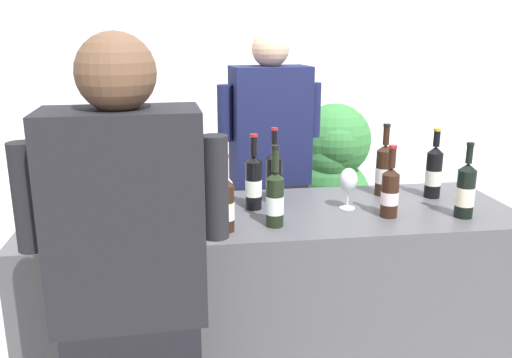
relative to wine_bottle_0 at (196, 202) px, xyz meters
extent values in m
cube|color=white|center=(0.34, 2.79, 0.33)|extent=(8.00, 0.10, 2.80)
cube|color=#4C4C51|center=(0.34, 0.19, -0.60)|extent=(2.09, 0.68, 0.95)
cylinder|color=black|center=(0.00, 0.00, -0.02)|extent=(0.08, 0.08, 0.20)
cone|color=black|center=(0.00, 0.00, 0.09)|extent=(0.08, 0.08, 0.03)
cylinder|color=black|center=(0.00, 0.00, 0.14)|extent=(0.03, 0.03, 0.08)
cylinder|color=#333338|center=(0.00, 0.00, 0.19)|extent=(0.04, 0.04, 0.01)
cylinder|color=black|center=(0.36, 0.34, -0.02)|extent=(0.08, 0.08, 0.20)
cone|color=black|center=(0.36, 0.34, 0.09)|extent=(0.08, 0.08, 0.03)
cylinder|color=black|center=(0.36, 0.34, 0.16)|extent=(0.03, 0.03, 0.10)
cylinder|color=maroon|center=(0.36, 0.34, 0.21)|extent=(0.03, 0.03, 0.01)
cylinder|color=black|center=(1.11, 0.30, -0.02)|extent=(0.07, 0.07, 0.21)
cone|color=black|center=(1.11, 0.30, 0.10)|extent=(0.07, 0.07, 0.03)
cylinder|color=black|center=(1.11, 0.30, 0.16)|extent=(0.03, 0.03, 0.07)
cylinder|color=#B79333|center=(1.11, 0.30, 0.20)|extent=(0.03, 0.03, 0.01)
cylinder|color=silver|center=(1.11, 0.30, -0.03)|extent=(0.07, 0.07, 0.07)
cylinder|color=black|center=(0.80, 0.07, -0.03)|extent=(0.07, 0.07, 0.18)
cone|color=black|center=(0.80, 0.07, 0.07)|extent=(0.07, 0.07, 0.03)
cylinder|color=black|center=(0.80, 0.07, 0.13)|extent=(0.03, 0.03, 0.08)
cylinder|color=maroon|center=(0.80, 0.07, 0.18)|extent=(0.03, 0.03, 0.01)
cylinder|color=silver|center=(0.80, 0.07, -0.04)|extent=(0.07, 0.07, 0.05)
cylinder|color=black|center=(-0.35, 0.19, -0.02)|extent=(0.08, 0.08, 0.20)
cone|color=black|center=(-0.35, 0.19, 0.10)|extent=(0.08, 0.08, 0.04)
cylinder|color=black|center=(-0.35, 0.19, 0.15)|extent=(0.03, 0.03, 0.07)
cylinder|color=black|center=(-0.35, 0.19, 0.19)|extent=(0.03, 0.03, 0.01)
cylinder|color=black|center=(-0.54, 0.27, -0.03)|extent=(0.08, 0.08, 0.18)
cone|color=black|center=(-0.54, 0.27, 0.08)|extent=(0.08, 0.08, 0.04)
cylinder|color=black|center=(-0.54, 0.27, 0.14)|extent=(0.03, 0.03, 0.09)
cylinder|color=#B79333|center=(-0.54, 0.27, 0.19)|extent=(0.04, 0.04, 0.01)
cylinder|color=black|center=(0.89, 0.37, -0.02)|extent=(0.08, 0.08, 0.21)
cone|color=black|center=(0.89, 0.37, 0.11)|extent=(0.08, 0.08, 0.03)
cylinder|color=black|center=(0.89, 0.37, 0.16)|extent=(0.03, 0.03, 0.09)
cylinder|color=black|center=(0.89, 0.37, 0.21)|extent=(0.03, 0.03, 0.01)
cylinder|color=silver|center=(0.89, 0.37, -0.03)|extent=(0.08, 0.08, 0.07)
cylinder|color=black|center=(0.11, 0.00, -0.03)|extent=(0.07, 0.07, 0.18)
cone|color=black|center=(0.11, 0.00, 0.08)|extent=(0.07, 0.07, 0.03)
cylinder|color=black|center=(0.11, 0.00, 0.13)|extent=(0.03, 0.03, 0.08)
cylinder|color=maroon|center=(0.11, 0.00, 0.18)|extent=(0.04, 0.04, 0.01)
cylinder|color=#EBEBCE|center=(0.11, 0.00, -0.04)|extent=(0.08, 0.08, 0.07)
cylinder|color=black|center=(0.26, 0.25, -0.02)|extent=(0.07, 0.07, 0.21)
cone|color=black|center=(0.26, 0.25, 0.10)|extent=(0.07, 0.07, 0.03)
cylinder|color=black|center=(0.26, 0.25, 0.16)|extent=(0.03, 0.03, 0.08)
cylinder|color=maroon|center=(0.26, 0.25, 0.20)|extent=(0.03, 0.03, 0.01)
cylinder|color=white|center=(0.26, 0.25, -0.03)|extent=(0.07, 0.07, 0.07)
cylinder|color=black|center=(-0.18, 0.05, -0.01)|extent=(0.07, 0.07, 0.22)
cone|color=black|center=(-0.18, 0.05, 0.11)|extent=(0.07, 0.07, 0.03)
cylinder|color=black|center=(-0.18, 0.05, 0.17)|extent=(0.03, 0.03, 0.08)
cylinder|color=maroon|center=(-0.18, 0.05, 0.21)|extent=(0.03, 0.03, 0.01)
cylinder|color=silver|center=(-0.18, 0.05, -0.03)|extent=(0.07, 0.07, 0.07)
cylinder|color=black|center=(0.31, 0.02, -0.02)|extent=(0.07, 0.07, 0.20)
cone|color=black|center=(0.31, 0.02, 0.09)|extent=(0.07, 0.07, 0.03)
cylinder|color=black|center=(0.31, 0.02, 0.15)|extent=(0.03, 0.03, 0.09)
cylinder|color=black|center=(0.31, 0.02, 0.20)|extent=(0.03, 0.03, 0.01)
cylinder|color=white|center=(0.31, 0.02, -0.03)|extent=(0.07, 0.07, 0.07)
cylinder|color=black|center=(1.11, 0.02, -0.02)|extent=(0.08, 0.08, 0.20)
cone|color=black|center=(1.11, 0.02, 0.09)|extent=(0.08, 0.08, 0.03)
cylinder|color=black|center=(1.11, 0.02, 0.15)|extent=(0.03, 0.03, 0.07)
cylinder|color=black|center=(1.11, 0.02, 0.19)|extent=(0.03, 0.03, 0.01)
cylinder|color=beige|center=(1.11, 0.02, -0.03)|extent=(0.08, 0.08, 0.08)
cylinder|color=silver|center=(0.66, 0.19, -0.12)|extent=(0.07, 0.07, 0.00)
cylinder|color=silver|center=(0.66, 0.19, -0.08)|extent=(0.01, 0.01, 0.08)
ellipsoid|color=silver|center=(0.66, 0.19, 0.01)|extent=(0.08, 0.08, 0.11)
ellipsoid|color=maroon|center=(0.66, 0.19, -0.01)|extent=(0.06, 0.06, 0.04)
cylinder|color=silver|center=(-0.13, 0.36, -0.02)|extent=(0.21, 0.21, 0.21)
torus|color=silver|center=(-0.13, 0.36, 0.09)|extent=(0.21, 0.21, 0.01)
cube|color=black|center=(0.42, 0.82, -0.62)|extent=(0.39, 0.28, 0.91)
cube|color=#191E47|center=(0.42, 0.82, 0.15)|extent=(0.43, 0.28, 0.62)
sphere|color=#D8AD8C|center=(0.42, 0.82, 0.54)|extent=(0.19, 0.19, 0.19)
cylinder|color=#191E47|center=(0.66, 0.84, 0.22)|extent=(0.08, 0.08, 0.29)
cylinder|color=#191E47|center=(0.18, 0.79, 0.22)|extent=(0.08, 0.08, 0.29)
cube|color=black|center=(-0.21, -0.47, 0.11)|extent=(0.45, 0.26, 0.62)
sphere|color=brown|center=(-0.21, -0.47, 0.52)|extent=(0.22, 0.22, 0.22)
cylinder|color=black|center=(-0.47, -0.48, 0.19)|extent=(0.08, 0.08, 0.31)
cylinder|color=black|center=(0.05, -0.46, 0.19)|extent=(0.08, 0.08, 0.31)
cylinder|color=brown|center=(0.93, 1.38, -0.96)|extent=(0.28, 0.28, 0.23)
sphere|color=#387F3D|center=(0.98, 1.31, -0.43)|extent=(0.41, 0.41, 0.41)
sphere|color=#387F3D|center=(0.92, 1.26, -0.05)|extent=(0.33, 0.33, 0.33)
sphere|color=#387F3D|center=(0.88, 1.34, -0.30)|extent=(0.40, 0.40, 0.40)
sphere|color=#387F3D|center=(0.98, 1.36, -0.41)|extent=(0.40, 0.40, 0.40)
sphere|color=#387F3D|center=(0.88, 1.28, -0.14)|extent=(0.30, 0.30, 0.30)
sphere|color=#387F3D|center=(0.94, 1.35, -0.05)|extent=(0.47, 0.47, 0.47)
cylinder|color=#4C3823|center=(0.93, 1.38, -0.54)|extent=(0.05, 0.05, 0.60)
camera|label=1|loc=(-0.04, -1.96, 0.63)|focal=37.46mm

